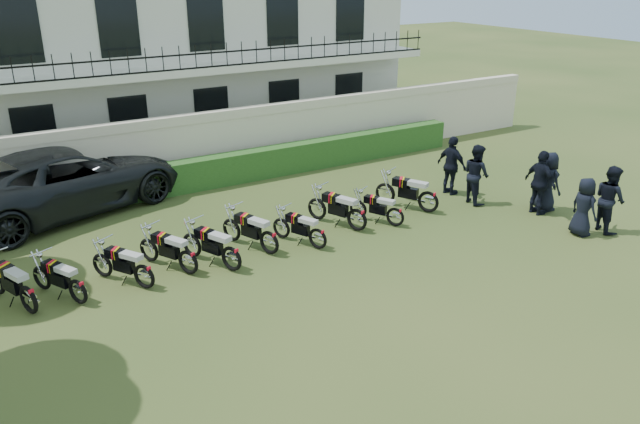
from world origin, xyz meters
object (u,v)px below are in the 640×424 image
object	(u,v)px
motorcycle_2	(144,271)
officer_1	(610,199)
motorcycle_7	(357,214)
motorcycle_9	(429,197)
motorcycle_0	(28,293)
officer_2	(540,183)
suv	(67,179)
motorcycle_5	(269,237)
officer_3	(547,181)
motorcycle_6	(318,234)
motorcycle_8	(395,212)
motorcycle_1	(77,286)
officer_5	(452,166)
motorcycle_3	(188,256)
officer_4	(476,174)
officer_0	(584,207)
motorcycle_4	(231,253)

from	to	relation	value
motorcycle_2	officer_1	bearing A→B (deg)	-47.29
motorcycle_7	motorcycle_9	world-z (taller)	motorcycle_9
motorcycle_0	officer_2	size ratio (longest dim) A/B	0.99
motorcycle_2	suv	distance (m)	6.04
motorcycle_5	motorcycle_7	bearing A→B (deg)	-19.75
motorcycle_2	officer_3	size ratio (longest dim) A/B	0.91
motorcycle_7	motorcycle_9	xyz separation A→B (m)	(2.56, 0.05, 0.01)
motorcycle_6	motorcycle_8	xyz separation A→B (m)	(2.61, 0.16, -0.01)
motorcycle_0	motorcycle_9	distance (m)	10.88
motorcycle_8	motorcycle_1	bearing A→B (deg)	150.94
motorcycle_9	suv	bearing A→B (deg)	119.80
motorcycle_7	officer_5	size ratio (longest dim) A/B	1.01
motorcycle_2	motorcycle_3	bearing A→B (deg)	-23.38
motorcycle_1	officer_2	distance (m)	12.73
motorcycle_8	officer_1	bearing A→B (deg)	-61.97
officer_5	officer_4	bearing A→B (deg)	178.89
motorcycle_6	suv	xyz separation A→B (m)	(-4.89, 6.20, 0.52)
officer_0	motorcycle_1	bearing A→B (deg)	82.11
motorcycle_4	officer_5	distance (m)	8.28
motorcycle_3	motorcycle_8	size ratio (longest dim) A/B	1.12
officer_5	motorcycle_5	bearing A→B (deg)	91.01
suv	officer_5	xyz separation A→B (m)	(10.65, -4.80, -0.02)
officer_2	motorcycle_9	bearing A→B (deg)	61.86
motorcycle_2	motorcycle_8	bearing A→B (deg)	-32.36
motorcycle_0	officer_0	xyz separation A→B (m)	(13.39, -3.23, 0.31)
motorcycle_3	motorcycle_9	distance (m)	7.41
motorcycle_3	officer_1	size ratio (longest dim) A/B	0.93
motorcycle_1	officer_1	world-z (taller)	officer_1
motorcycle_1	motorcycle_4	distance (m)	3.46
motorcycle_7	motorcycle_3	bearing A→B (deg)	158.63
motorcycle_0	motorcycle_8	xyz separation A→B (m)	(9.42, -0.21, -0.07)
motorcycle_4	motorcycle_9	world-z (taller)	motorcycle_9
motorcycle_1	motorcycle_5	bearing A→B (deg)	-26.29
motorcycle_6	officer_2	bearing A→B (deg)	-33.70
motorcycle_0	motorcycle_7	world-z (taller)	motorcycle_7
motorcycle_1	officer_4	size ratio (longest dim) A/B	0.89
motorcycle_1	motorcycle_9	xyz separation A→B (m)	(9.92, 0.22, 0.06)
motorcycle_6	motorcycle_9	world-z (taller)	motorcycle_9
officer_3	motorcycle_2	bearing A→B (deg)	87.26
officer_4	suv	bearing A→B (deg)	69.52
motorcycle_0	motorcycle_9	size ratio (longest dim) A/B	1.02
motorcycle_4	motorcycle_8	bearing A→B (deg)	-21.54
motorcycle_4	officer_1	size ratio (longest dim) A/B	0.99
motorcycle_6	motorcycle_1	bearing A→B (deg)	153.71
motorcycle_6	officer_5	bearing A→B (deg)	-9.96
motorcycle_4	officer_4	distance (m)	8.28
officer_0	motorcycle_6	bearing A→B (deg)	72.77
motorcycle_2	officer_0	size ratio (longest dim) A/B	1.00
motorcycle_0	motorcycle_6	bearing A→B (deg)	-24.29
officer_1	officer_2	world-z (taller)	officer_2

